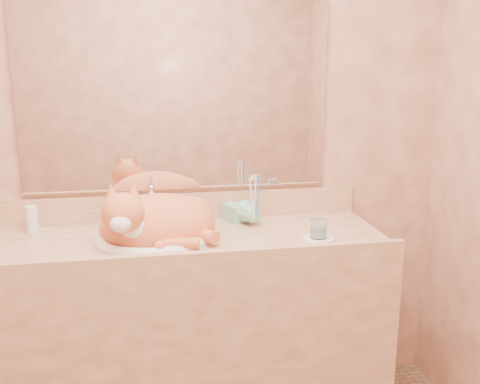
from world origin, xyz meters
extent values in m
cube|color=#9A5E46|center=(0.00, 1.00, 1.25)|extent=(2.40, 0.02, 2.50)
cube|color=white|center=(0.00, 0.99, 1.39)|extent=(1.30, 0.02, 0.80)
imported|color=#77BEA2|center=(0.26, 0.87, 0.93)|extent=(0.10, 0.10, 0.17)
imported|color=#77BEA2|center=(0.30, 0.81, 0.90)|extent=(0.13, 0.13, 0.09)
cylinder|color=white|center=(0.51, 0.60, 0.85)|extent=(0.12, 0.12, 0.01)
cylinder|color=white|center=(0.51, 0.60, 0.90)|extent=(0.06, 0.06, 0.08)
cylinder|color=silver|center=(-0.60, 0.89, 0.91)|extent=(0.05, 0.05, 0.11)
camera|label=1|loc=(-0.14, -1.31, 1.52)|focal=40.00mm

